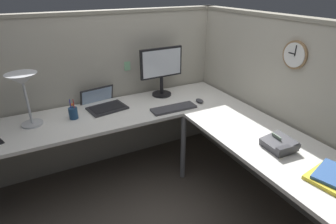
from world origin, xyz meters
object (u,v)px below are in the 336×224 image
(monitor, at_px, (161,68))
(pen_cup, at_px, (73,113))
(office_phone, at_px, (279,145))
(wall_clock, at_px, (295,55))
(book_stack, at_px, (332,176))
(desk_lamp_dome, at_px, (23,84))
(computer_mouse, at_px, (200,101))
(laptop, at_px, (103,103))
(keyboard, at_px, (174,108))

(monitor, height_order, pen_cup, monitor)
(office_phone, bearing_deg, wall_clock, 39.06)
(book_stack, xyz_separation_m, wall_clock, (0.35, 0.69, 0.55))
(office_phone, bearing_deg, monitor, 101.88)
(wall_clock, bearing_deg, desk_lamp_dome, 154.25)
(wall_clock, bearing_deg, office_phone, -140.94)
(wall_clock, bearing_deg, computer_mouse, 121.00)
(monitor, bearing_deg, pen_cup, -171.36)
(desk_lamp_dome, bearing_deg, book_stack, -45.78)
(monitor, xyz_separation_m, wall_clock, (0.65, -1.02, 0.28))
(office_phone, bearing_deg, laptop, 124.13)
(monitor, xyz_separation_m, computer_mouse, (0.25, -0.35, -0.28))
(laptop, bearing_deg, desk_lamp_dome, -169.61)
(wall_clock, bearing_deg, book_stack, -116.72)
(keyboard, bearing_deg, laptop, 146.54)
(laptop, distance_m, desk_lamp_dome, 0.73)
(computer_mouse, relative_size, pen_cup, 0.58)
(computer_mouse, distance_m, office_phone, 0.97)
(computer_mouse, bearing_deg, pen_cup, 169.87)
(laptop, height_order, wall_clock, wall_clock)
(monitor, relative_size, pen_cup, 2.78)
(pen_cup, xyz_separation_m, book_stack, (1.23, -1.57, -0.03))
(desk_lamp_dome, relative_size, wall_clock, 2.02)
(keyboard, xyz_separation_m, book_stack, (0.37, -1.33, 0.01))
(keyboard, relative_size, office_phone, 1.97)
(desk_lamp_dome, height_order, wall_clock, wall_clock)
(desk_lamp_dome, xyz_separation_m, book_stack, (1.56, -1.61, -0.34))
(monitor, distance_m, office_phone, 1.38)
(monitor, distance_m, pen_cup, 0.97)
(desk_lamp_dome, distance_m, pen_cup, 0.46)
(computer_mouse, bearing_deg, laptop, 157.38)
(desk_lamp_dome, height_order, pen_cup, desk_lamp_dome)
(monitor, bearing_deg, wall_clock, -57.57)
(laptop, xyz_separation_m, office_phone, (0.91, -1.34, 0.01))
(desk_lamp_dome, distance_m, office_phone, 1.99)
(pen_cup, bearing_deg, laptop, 27.26)
(wall_clock, bearing_deg, monitor, 122.43)
(keyboard, height_order, desk_lamp_dome, desk_lamp_dome)
(computer_mouse, bearing_deg, desk_lamp_dome, 170.62)
(monitor, bearing_deg, laptop, 178.77)
(book_stack, bearing_deg, desk_lamp_dome, 134.22)
(pen_cup, distance_m, office_phone, 1.69)
(laptop, xyz_separation_m, keyboard, (0.57, -0.39, -0.01))
(desk_lamp_dome, xyz_separation_m, pen_cup, (0.33, -0.04, -0.31))
(monitor, height_order, office_phone, monitor)
(pen_cup, bearing_deg, computer_mouse, -10.13)
(desk_lamp_dome, xyz_separation_m, office_phone, (1.54, -1.22, -0.33))
(desk_lamp_dome, height_order, book_stack, desk_lamp_dome)
(laptop, height_order, computer_mouse, laptop)
(computer_mouse, bearing_deg, monitor, 125.06)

